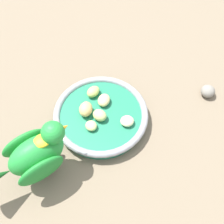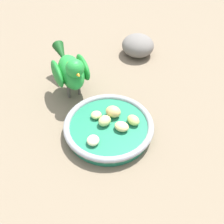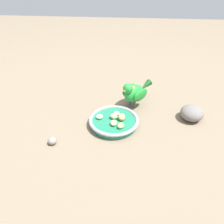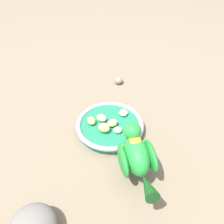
{
  "view_description": "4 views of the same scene",
  "coord_description": "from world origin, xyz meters",
  "views": [
    {
      "loc": [
        -0.36,
        -0.14,
        0.59
      ],
      "look_at": [
        -0.02,
        -0.05,
        0.05
      ],
      "focal_mm": 51.31,
      "sensor_mm": 36.0,
      "label": 1
    },
    {
      "loc": [
        0.19,
        -0.4,
        0.49
      ],
      "look_at": [
        -0.01,
        -0.01,
        0.06
      ],
      "focal_mm": 46.65,
      "sensor_mm": 36.0,
      "label": 2
    },
    {
      "loc": [
        0.66,
        0.04,
        0.54
      ],
      "look_at": [
        -0.02,
        -0.03,
        0.06
      ],
      "focal_mm": 34.54,
      "sensor_mm": 36.0,
      "label": 3
    },
    {
      "loc": [
        -0.31,
        0.33,
        0.48
      ],
      "look_at": [
        -0.01,
        -0.03,
        0.06
      ],
      "focal_mm": 35.35,
      "sensor_mm": 36.0,
      "label": 4
    }
  ],
  "objects": [
    {
      "name": "ground_plane",
      "position": [
        0.0,
        0.0,
        0.0
      ],
      "size": [
        4.0,
        4.0,
        0.0
      ],
      "primitive_type": "plane",
      "color": "#756651"
    },
    {
      "name": "apple_piece_1",
      "position": [
        -0.05,
        -0.01,
        0.03
      ],
      "size": [
        0.03,
        0.03,
        0.01
      ],
      "primitive_type": "ellipsoid",
      "rotation": [
        0.0,
        0.0,
        4.07
      ],
      "color": "#C6D17A",
      "rests_on": "feeding_bowl"
    },
    {
      "name": "feeding_bowl",
      "position": [
        -0.02,
        -0.02,
        0.02
      ],
      "size": [
        0.2,
        0.2,
        0.03
      ],
      "color": "#1E7251",
      "rests_on": "ground_plane"
    },
    {
      "name": "apple_piece_3",
      "position": [
        -0.02,
        0.01,
        0.04
      ],
      "size": [
        0.04,
        0.03,
        0.03
      ],
      "primitive_type": "ellipsoid",
      "rotation": [
        0.0,
        0.0,
        0.1
      ],
      "color": "tan",
      "rests_on": "feeding_bowl"
    },
    {
      "name": "apple_piece_5",
      "position": [
        -0.03,
        -0.02,
        0.03
      ],
      "size": [
        0.03,
        0.04,
        0.02
      ],
      "primitive_type": "ellipsoid",
      "rotation": [
        0.0,
        0.0,
        4.39
      ],
      "color": "#C6D17A",
      "rests_on": "feeding_bowl"
    },
    {
      "name": "apple_piece_0",
      "position": [
        0.03,
        0.01,
        0.03
      ],
      "size": [
        0.04,
        0.03,
        0.02
      ],
      "primitive_type": "ellipsoid",
      "rotation": [
        0.0,
        0.0,
        5.84
      ],
      "color": "#B2CC66",
      "rests_on": "feeding_bowl"
    },
    {
      "name": "rock_large",
      "position": [
        -0.08,
        0.3,
        0.03
      ],
      "size": [
        0.12,
        0.12,
        0.06
      ],
      "primitive_type": "ellipsoid",
      "rotation": [
        0.0,
        0.0,
        5.93
      ],
      "color": "slate",
      "rests_on": "ground_plane"
    },
    {
      "name": "parrot",
      "position": [
        -0.16,
        0.06,
        0.07
      ],
      "size": [
        0.16,
        0.14,
        0.13
      ],
      "rotation": [
        0.0,
        0.0,
        -0.69
      ],
      "color": "#59544C",
      "rests_on": "ground_plane"
    },
    {
      "name": "apple_piece_2",
      "position": [
        -0.02,
        -0.08,
        0.03
      ],
      "size": [
        0.03,
        0.04,
        0.02
      ],
      "primitive_type": "ellipsoid",
      "rotation": [
        0.0,
        0.0,
        5.09
      ],
      "color": "beige",
      "rests_on": "feeding_bowl"
    },
    {
      "name": "apple_piece_4",
      "position": [
        0.01,
        -0.02,
        0.03
      ],
      "size": [
        0.03,
        0.03,
        0.02
      ],
      "primitive_type": "ellipsoid",
      "rotation": [
        0.0,
        0.0,
        3.15
      ],
      "color": "#E5C67F",
      "rests_on": "feeding_bowl"
    }
  ]
}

